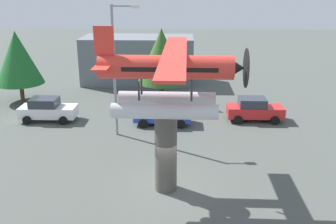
{
  "coord_description": "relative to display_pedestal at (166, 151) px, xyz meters",
  "views": [
    {
      "loc": [
        0.71,
        -17.21,
        10.0
      ],
      "look_at": [
        0.0,
        3.0,
        3.12
      ],
      "focal_mm": 40.89,
      "sensor_mm": 36.0,
      "label": 1
    }
  ],
  "objects": [
    {
      "name": "tree_east",
      "position": [
        -0.99,
        15.23,
        1.93
      ],
      "size": [
        4.21,
        4.21,
        6.36
      ],
      "color": "brown",
      "rests_on": "ground"
    },
    {
      "name": "storefront_building",
      "position": [
        -3.75,
        22.0,
        0.28
      ],
      "size": [
        11.28,
        5.09,
        4.73
      ],
      "primitive_type": "cube",
      "color": "slate",
      "rests_on": "ground"
    },
    {
      "name": "car_far_red",
      "position": [
        6.28,
        10.45,
        -1.2
      ],
      "size": [
        4.2,
        2.02,
        1.76
      ],
      "color": "red",
      "rests_on": "ground"
    },
    {
      "name": "streetlight_primary",
      "position": [
        -3.49,
        7.23,
        2.92
      ],
      "size": [
        1.84,
        0.28,
        8.71
      ],
      "color": "gray",
      "rests_on": "ground"
    },
    {
      "name": "ground_plane",
      "position": [
        0.0,
        0.0,
        -2.08
      ],
      "size": [
        140.0,
        140.0,
        0.0
      ],
      "primitive_type": "plane",
      "color": "#4C514C"
    },
    {
      "name": "floatplane_monument",
      "position": [
        0.13,
        -0.0,
        3.75
      ],
      "size": [
        6.93,
        10.41,
        4.0
      ],
      "rotation": [
        0.0,
        0.0,
        -0.01
      ],
      "color": "silver",
      "rests_on": "display_pedestal"
    },
    {
      "name": "tree_west",
      "position": [
        -13.3,
        14.77,
        1.78
      ],
      "size": [
        4.08,
        4.08,
        6.13
      ],
      "color": "brown",
      "rests_on": "ground"
    },
    {
      "name": "car_near_white",
      "position": [
        -9.37,
        9.87,
        -1.2
      ],
      "size": [
        4.2,
        2.02,
        1.76
      ],
      "color": "white",
      "rests_on": "ground"
    },
    {
      "name": "display_pedestal",
      "position": [
        0.0,
        0.0,
        0.0
      ],
      "size": [
        1.1,
        1.1,
        4.16
      ],
      "primitive_type": "cylinder",
      "color": "#4C4742",
      "rests_on": "ground"
    },
    {
      "name": "car_mid_blue",
      "position": [
        -0.69,
        9.43,
        -1.2
      ],
      "size": [
        4.2,
        2.02,
        1.76
      ],
      "color": "#2847B7",
      "rests_on": "ground"
    }
  ]
}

